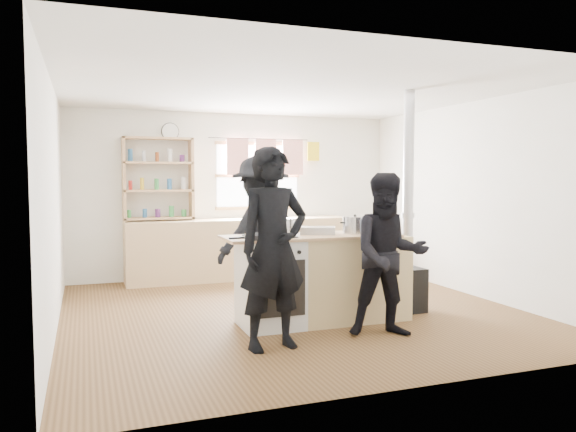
# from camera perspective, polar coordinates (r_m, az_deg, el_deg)

# --- Properties ---
(ground) EXTENTS (5.00, 5.00, 0.01)m
(ground) POSITION_cam_1_polar(r_m,az_deg,el_deg) (6.51, 0.45, -9.67)
(ground) COLOR brown
(ground) RESTS_ON ground
(back_counter) EXTENTS (3.40, 0.55, 0.90)m
(back_counter) POSITION_cam_1_polar(r_m,az_deg,el_deg) (8.51, -4.78, -3.33)
(back_counter) COLOR tan
(back_counter) RESTS_ON ground
(shelving_unit) EXTENTS (1.00, 0.28, 1.20)m
(shelving_unit) POSITION_cam_1_polar(r_m,az_deg,el_deg) (8.33, -13.05, 3.75)
(shelving_unit) COLOR tan
(shelving_unit) RESTS_ON back_counter
(thermos) EXTENTS (0.10, 0.10, 0.33)m
(thermos) POSITION_cam_1_polar(r_m,az_deg,el_deg) (8.65, -0.74, 0.90)
(thermos) COLOR silver
(thermos) RESTS_ON back_counter
(cooking_island) EXTENTS (1.97, 0.64, 0.93)m
(cooking_island) POSITION_cam_1_polar(r_m,az_deg,el_deg) (5.97, 3.62, -6.31)
(cooking_island) COLOR silver
(cooking_island) RESTS_ON ground
(skillet_greens) EXTENTS (0.35, 0.35, 0.05)m
(skillet_greens) POSITION_cam_1_polar(r_m,az_deg,el_deg) (5.45, -2.77, -2.07)
(skillet_greens) COLOR black
(skillet_greens) RESTS_ON cooking_island
(roast_tray) EXTENTS (0.43, 0.36, 0.08)m
(roast_tray) POSITION_cam_1_polar(r_m,az_deg,el_deg) (5.94, 3.05, -1.43)
(roast_tray) COLOR silver
(roast_tray) RESTS_ON cooking_island
(stockpot_stove) EXTENTS (0.25, 0.25, 0.20)m
(stockpot_stove) POSITION_cam_1_polar(r_m,az_deg,el_deg) (5.81, -0.46, -1.08)
(stockpot_stove) COLOR silver
(stockpot_stove) RESTS_ON cooking_island
(stockpot_counter) EXTENTS (0.27, 0.27, 0.20)m
(stockpot_counter) POSITION_cam_1_polar(r_m,az_deg,el_deg) (6.04, 6.81, -0.90)
(stockpot_counter) COLOR silver
(stockpot_counter) RESTS_ON cooking_island
(bread_board) EXTENTS (0.33, 0.28, 0.12)m
(bread_board) POSITION_cam_1_polar(r_m,az_deg,el_deg) (6.16, 9.45, -1.21)
(bread_board) COLOR tan
(bread_board) RESTS_ON cooking_island
(flue_heater) EXTENTS (0.35, 0.35, 2.50)m
(flue_heater) POSITION_cam_1_polar(r_m,az_deg,el_deg) (6.53, 12.02, -3.86)
(flue_heater) COLOR black
(flue_heater) RESTS_ON ground
(person_near_left) EXTENTS (0.72, 0.53, 1.80)m
(person_near_left) POSITION_cam_1_polar(r_m,az_deg,el_deg) (4.98, -1.49, -3.32)
(person_near_left) COLOR black
(person_near_left) RESTS_ON ground
(person_near_right) EXTENTS (0.90, 0.78, 1.57)m
(person_near_right) POSITION_cam_1_polar(r_m,az_deg,el_deg) (5.47, 10.20, -3.92)
(person_near_right) COLOR black
(person_near_right) RESTS_ON ground
(person_far) EXTENTS (1.31, 1.04, 1.78)m
(person_far) POSITION_cam_1_polar(r_m,az_deg,el_deg) (6.60, -2.80, -1.62)
(person_far) COLOR black
(person_far) RESTS_ON ground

